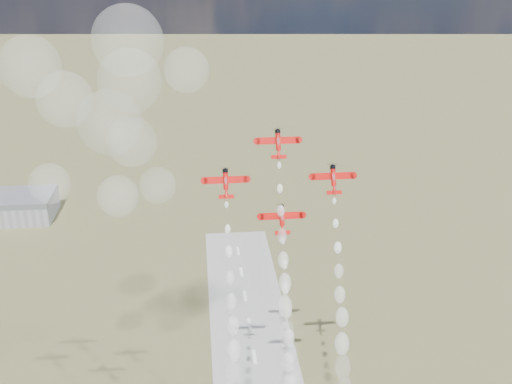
{
  "coord_description": "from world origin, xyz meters",
  "views": [
    {
      "loc": [
        -16.68,
        -122.26,
        133.62
      ],
      "look_at": [
        -2.93,
        15.32,
        77.12
      ],
      "focal_mm": 42.0,
      "sensor_mm": 36.0,
      "label": 1
    }
  ],
  "objects": [
    {
      "name": "hangar",
      "position": [
        -120.0,
        180.0,
        6.5
      ],
      "size": [
        50.0,
        28.0,
        13.0
      ],
      "color": "gray",
      "rests_on": "ground"
    },
    {
      "name": "plane_right",
      "position": [
        16.59,
        15.22,
        79.94
      ],
      "size": [
        10.65,
        5.43,
        7.02
      ],
      "rotation": [
        1.1,
        0.0,
        0.0
      ],
      "color": "red",
      "rests_on": "ground"
    },
    {
      "name": "plane_left",
      "position": [
        -10.44,
        15.22,
        79.94
      ],
      "size": [
        10.65,
        5.43,
        7.02
      ],
      "rotation": [
        1.1,
        0.0,
        0.0
      ],
      "color": "red",
      "rests_on": "ground"
    },
    {
      "name": "plane_lead",
      "position": [
        3.07,
        19.54,
        88.36
      ],
      "size": [
        10.65,
        5.43,
        7.02
      ],
      "rotation": [
        1.1,
        0.0,
        0.0
      ],
      "color": "red",
      "rests_on": "ground"
    },
    {
      "name": "drifted_smoke_cloud",
      "position": [
        -39.73,
        27.76,
        97.75
      ],
      "size": [
        53.46,
        30.06,
        55.64
      ],
      "color": "white",
      "rests_on": "ground"
    },
    {
      "name": "plane_slot",
      "position": [
        3.07,
        10.9,
        71.53
      ],
      "size": [
        10.65,
        5.43,
        7.02
      ],
      "rotation": [
        1.1,
        0.0,
        0.0
      ],
      "color": "red",
      "rests_on": "ground"
    },
    {
      "name": "smoke_trail_lead",
      "position": [
        2.92,
        -3.96,
        42.75
      ],
      "size": [
        5.81,
        28.96,
        54.85
      ],
      "color": "white",
      "rests_on": "plane_lead"
    }
  ]
}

